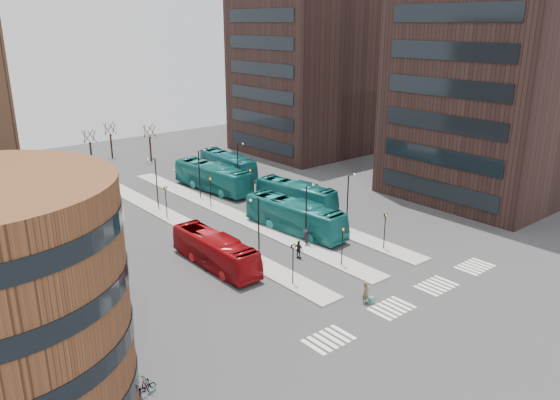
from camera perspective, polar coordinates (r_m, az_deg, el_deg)
ground at (r=43.61m, az=16.61°, el=-12.32°), size 160.00×160.00×0.00m
island_left at (r=61.14m, az=-9.57°, el=-2.71°), size 2.50×45.00×0.15m
island_mid at (r=64.14m, az=-4.97°, el=-1.51°), size 2.50×45.00×0.15m
island_right at (r=67.55m, az=-0.81°, el=-0.42°), size 2.50×45.00×0.15m
suitcase at (r=45.08m, az=9.50°, el=-10.30°), size 0.50×0.43×0.55m
red_bus at (r=50.65m, az=-6.80°, el=-5.26°), size 2.64×11.17×3.11m
teal_bus_a at (r=58.38m, az=1.57°, el=-1.70°), size 4.05×12.86×3.52m
teal_bus_b at (r=73.45m, az=-7.04°, el=2.41°), size 4.29×13.39×3.67m
teal_bus_c at (r=66.39m, az=1.67°, el=0.60°), size 4.11×11.53×3.14m
teal_bus_d at (r=80.73m, az=-5.49°, el=3.77°), size 3.50×12.07×3.32m
traveller at (r=44.76m, az=8.94°, el=-9.54°), size 0.74×0.54×1.87m
commuter_a at (r=50.12m, az=-7.75°, el=-6.36°), size 1.09×0.98×1.84m
commuter_b at (r=52.20m, az=1.98°, el=-5.19°), size 0.57×1.10×1.79m
commuter_c at (r=55.15m, az=2.74°, el=-3.92°), size 0.96×1.27×1.74m
bicycle_near at (r=35.65m, az=-14.12°, el=-18.69°), size 1.99×1.04×0.99m
bicycle_mid at (r=36.00m, az=-14.47°, el=-18.31°), size 1.72×1.06×1.00m
bicycle_far at (r=37.97m, az=-16.21°, el=-16.48°), size 1.72×1.17×0.86m
crosswalk_stripes at (r=46.81m, az=13.73°, el=-9.84°), size 22.35×2.40×0.01m
tower_near at (r=73.90m, az=21.42°, el=11.82°), size 20.12×20.00×30.00m
tower_far at (r=95.11m, az=2.85°, el=14.14°), size 20.12×20.00×30.00m
sign_poles at (r=57.84m, az=-1.35°, el=-1.21°), size 12.45×22.12×3.65m
lamp_posts at (r=61.85m, az=-3.51°, el=1.19°), size 14.04×20.24×6.12m
bare_trees at (r=91.48m, az=-16.60°, el=5.48°), size 10.97×8.14×5.90m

